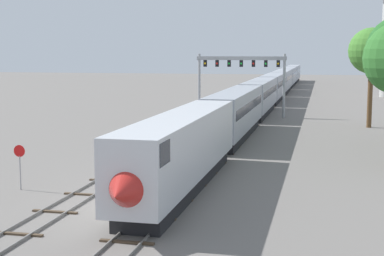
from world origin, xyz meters
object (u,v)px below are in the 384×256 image
at_px(passenger_train, 274,86).
at_px(signal_gantry, 241,70).
at_px(trackside_tree_right, 372,51).
at_px(stop_sign, 20,161).

height_order(passenger_train, signal_gantry, signal_gantry).
bearing_deg(trackside_tree_right, signal_gantry, 153.23).
bearing_deg(passenger_train, trackside_tree_right, -68.10).
distance_m(passenger_train, signal_gantry, 26.68).
relative_size(signal_gantry, stop_sign, 4.20).
relative_size(passenger_train, trackside_tree_right, 13.94).
xyz_separation_m(passenger_train, stop_sign, (-10.00, -71.43, -0.74)).
distance_m(passenger_train, stop_sign, 72.13).
xyz_separation_m(signal_gantry, stop_sign, (-7.75, -45.09, -4.38)).
height_order(passenger_train, stop_sign, passenger_train).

